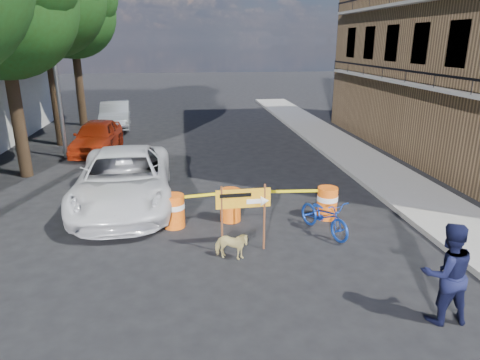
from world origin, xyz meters
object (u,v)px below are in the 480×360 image
object	(u,v)px
suv_white	(124,179)
pedestrian	(446,273)
barrel_far_left	(89,212)
detour_sign	(250,204)
sedan_red	(97,137)
bicycle	(325,200)
barrel_far_right	(327,202)
dog	(231,246)
barrel_mid_left	(174,210)
barrel_mid_right	(230,204)
sedan_silver	(115,115)

from	to	relation	value
suv_white	pedestrian	bearing A→B (deg)	-48.72
barrel_far_left	suv_white	xyz separation A→B (m)	(0.73, 1.64, 0.35)
barrel_far_left	detour_sign	xyz separation A→B (m)	(3.99, -1.77, 0.72)
barrel_far_left	sedan_red	world-z (taller)	sedan_red
detour_sign	sedan_red	size ratio (longest dim) A/B	0.39
bicycle	suv_white	bearing A→B (deg)	131.19
detour_sign	pedestrian	world-z (taller)	pedestrian
barrel_far_right	detour_sign	distance (m)	3.03
dog	barrel_mid_left	bearing A→B (deg)	53.40
barrel_far_left	barrel_mid_left	distance (m)	2.22
barrel_far_right	suv_white	xyz separation A→B (m)	(-5.71, 1.78, 0.35)
barrel_far_right	suv_white	distance (m)	5.99
pedestrian	dog	distance (m)	4.41
barrel_mid_right	sedan_silver	bearing A→B (deg)	109.51
pedestrian	barrel_far_right	bearing A→B (deg)	-81.46
barrel_mid_right	pedestrian	distance (m)	5.88
barrel_far_left	detour_sign	distance (m)	4.42
bicycle	barrel_mid_left	bearing A→B (deg)	144.94
dog	sedan_silver	size ratio (longest dim) A/B	0.18
barrel_mid_right	barrel_mid_left	bearing A→B (deg)	-171.69
dog	sedan_red	size ratio (longest dim) A/B	0.19
barrel_far_right	barrel_mid_left	bearing A→B (deg)	-179.57
detour_sign	sedan_silver	size ratio (longest dim) A/B	0.37
dog	sedan_silver	distance (m)	16.98
pedestrian	suv_white	world-z (taller)	pedestrian
barrel_far_right	barrel_far_left	bearing A→B (deg)	178.76
pedestrian	sedan_silver	world-z (taller)	pedestrian
detour_sign	suv_white	size ratio (longest dim) A/B	0.28
barrel_mid_right	sedan_red	distance (m)	9.71
bicycle	dog	size ratio (longest dim) A/B	2.26
barrel_mid_left	detour_sign	size ratio (longest dim) A/B	0.55
barrel_far_right	barrel_mid_right	bearing A→B (deg)	175.92
dog	barrel_mid_right	bearing A→B (deg)	14.05
detour_sign	sedan_silver	distance (m)	16.76
sedan_red	barrel_far_right	bearing A→B (deg)	-44.05
barrel_far_left	dog	xyz separation A→B (m)	(3.51, -2.15, -0.13)
detour_sign	bicycle	size ratio (longest dim) A/B	0.90
detour_sign	dog	world-z (taller)	detour_sign
sedan_silver	suv_white	bearing A→B (deg)	-86.08
detour_sign	sedan_silver	world-z (taller)	detour_sign
barrel_mid_right	bicycle	size ratio (longest dim) A/B	0.49
detour_sign	suv_white	bearing A→B (deg)	131.74
barrel_mid_right	sedan_red	xyz separation A→B (m)	(-4.99, 8.33, 0.25)
barrel_far_right	suv_white	world-z (taller)	suv_white
barrel_far_right	detour_sign	xyz separation A→B (m)	(-2.45, -1.63, 0.72)
detour_sign	suv_white	distance (m)	4.73
sedan_silver	detour_sign	bearing A→B (deg)	-76.85
detour_sign	pedestrian	xyz separation A→B (m)	(2.96, -3.09, -0.25)
pedestrian	detour_sign	bearing A→B (deg)	-43.89
bicycle	suv_white	world-z (taller)	bicycle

